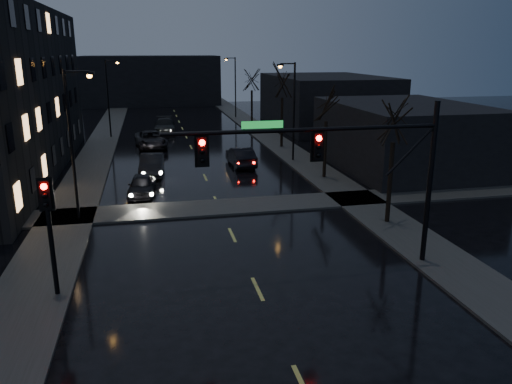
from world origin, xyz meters
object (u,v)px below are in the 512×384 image
oncoming_car_b (152,165)px  lead_car (241,157)px  oncoming_car_c (151,139)px  oncoming_car_d (165,126)px  oncoming_car_a (142,185)px

oncoming_car_b → lead_car: (6.98, 1.49, -0.00)m
oncoming_car_b → oncoming_car_c: oncoming_car_c is taller
lead_car → oncoming_car_b: bearing=9.2°
oncoming_car_c → oncoming_car_d: size_ratio=1.00×
oncoming_car_a → oncoming_car_d: bearing=90.2°
oncoming_car_a → oncoming_car_c: 16.33m
oncoming_car_d → oncoming_car_a: bearing=-92.6°
oncoming_car_a → oncoming_car_d: 24.96m
oncoming_car_a → oncoming_car_c: bearing=93.0°
oncoming_car_c → lead_car: 11.70m
oncoming_car_a → lead_car: size_ratio=0.84×
lead_car → oncoming_car_a: bearing=39.1°
lead_car → oncoming_car_c: bearing=-56.5°
oncoming_car_a → oncoming_car_b: bearing=88.3°
oncoming_car_b → oncoming_car_d: size_ratio=0.82×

